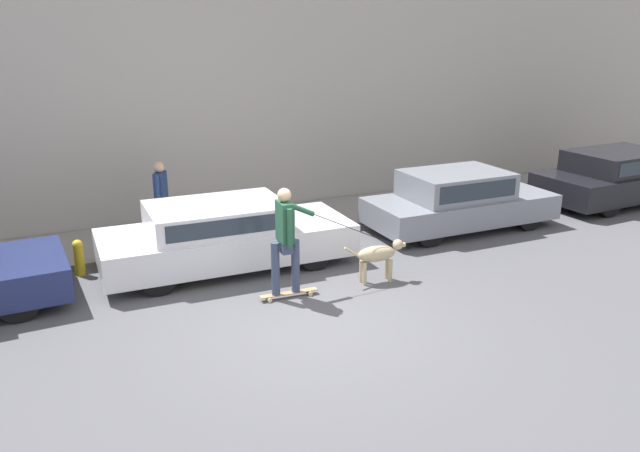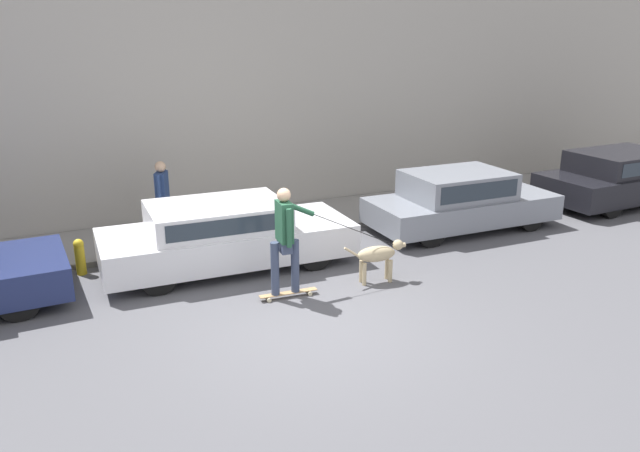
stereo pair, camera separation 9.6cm
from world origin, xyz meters
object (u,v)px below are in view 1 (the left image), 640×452
at_px(fire_hydrant, 79,257).
at_px(parked_car_1, 225,236).
at_px(parked_car_2, 459,201).
at_px(dog, 378,255).
at_px(skateboarder, 286,236).
at_px(pedestrian_with_bag, 161,197).
at_px(parked_car_3, 620,177).

bearing_deg(fire_hydrant, parked_car_1, -16.99).
bearing_deg(parked_car_2, parked_car_1, -178.56).
relative_size(dog, skateboarder, 0.45).
xyz_separation_m(parked_car_2, skateboarder, (-4.71, -1.73, 0.43)).
relative_size(parked_car_1, pedestrian_with_bag, 2.86).
height_order(dog, skateboarder, skateboarder).
bearing_deg(skateboarder, parked_car_2, 24.42).
distance_m(parked_car_2, pedestrian_with_bag, 6.14).
distance_m(parked_car_2, fire_hydrant, 7.61).
bearing_deg(parked_car_2, pedestrian_with_bag, 165.49).
xyz_separation_m(parked_car_1, skateboarder, (0.45, -1.73, 0.45)).
height_order(parked_car_1, pedestrian_with_bag, pedestrian_with_bag).
height_order(parked_car_3, dog, parked_car_3).
bearing_deg(parked_car_1, skateboarder, -73.02).
bearing_deg(fire_hydrant, pedestrian_with_bag, 29.61).
relative_size(parked_car_2, skateboarder, 1.67).
bearing_deg(fire_hydrant, parked_car_2, -5.54).
height_order(parked_car_2, skateboarder, skateboarder).
bearing_deg(dog, parked_car_2, 38.07).
bearing_deg(parked_car_3, parked_car_1, 178.55).
relative_size(parked_car_2, pedestrian_with_bag, 2.60).
relative_size(dog, pedestrian_with_bag, 0.70).
bearing_deg(pedestrian_with_bag, parked_car_3, -163.47).
xyz_separation_m(parked_car_3, dog, (-7.98, -1.78, -0.15)).
bearing_deg(skateboarder, parked_car_1, 109.03).
xyz_separation_m(dog, fire_hydrant, (-4.51, 2.52, -0.14)).
height_order(parked_car_1, parked_car_2, parked_car_2).
height_order(parked_car_2, parked_car_3, parked_car_3).
bearing_deg(dog, fire_hydrant, 158.68).
distance_m(parked_car_1, parked_car_3, 10.08).
bearing_deg(skateboarder, fire_hydrant, 143.55).
height_order(skateboarder, fire_hydrant, skateboarder).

